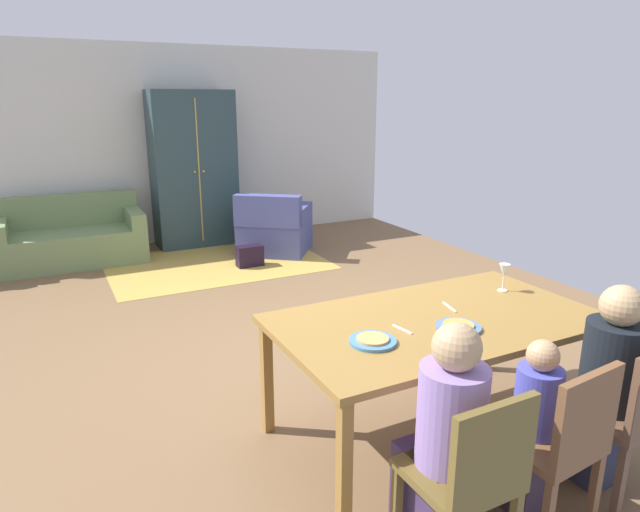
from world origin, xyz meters
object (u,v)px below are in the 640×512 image
object	(u,v)px
dining_chair_child	(560,439)
armoire	(194,169)
handbag	(250,256)
dining_table	(437,328)
dining_chair_man	(471,473)
person_child	(528,431)
person_woman	(601,391)
wine_glass	(504,272)
armchair	(274,229)
couch	(71,239)
plate_near_man	(373,341)
plate_near_child	(458,327)
person_man	(444,446)
dining_chair_woman	(632,411)

from	to	relation	value
dining_chair_child	armoire	xyz separation A→B (m)	(-0.07, 6.12, 0.56)
dining_chair_child	handbag	world-z (taller)	dining_chair_child
dining_table	dining_chair_man	size ratio (longest dim) A/B	2.18
person_child	person_woman	distance (m)	0.53
dining_table	person_woman	xyz separation A→B (m)	(0.52, -0.72, -0.18)
wine_glass	armoire	world-z (taller)	armoire
armchair	wine_glass	bearing A→B (deg)	-90.68
couch	plate_near_man	bearing A→B (deg)	-76.98
plate_near_child	person_child	size ratio (longest dim) A/B	0.27
person_man	person_woman	size ratio (longest dim) A/B	1.00
plate_near_child	person_child	distance (m)	0.64
couch	person_woman	bearing A→B (deg)	-68.73
dining_table	armoire	size ratio (longest dim) A/B	0.90
wine_glass	dining_chair_child	distance (m)	1.33
plate_near_man	dining_chair_woman	distance (m)	1.33
dining_chair_man	armoire	world-z (taller)	armoire
dining_table	person_child	bearing A→B (deg)	-90.23
plate_near_child	dining_chair_child	bearing A→B (deg)	-89.37
person_man	plate_near_child	bearing A→B (deg)	46.07
dining_table	person_woman	distance (m)	0.91
wine_glass	person_man	world-z (taller)	person_man
dining_chair_woman	armoire	world-z (taller)	armoire
person_woman	dining_chair_man	bearing A→B (deg)	-170.45
person_child	dining_table	bearing A→B (deg)	89.77
person_child	armchair	distance (m)	5.07
plate_near_man	plate_near_child	xyz separation A→B (m)	(0.52, -0.06, 0.00)
dining_table	person_man	world-z (taller)	person_man
dining_chair_man	person_woman	size ratio (longest dim) A/B	0.78
plate_near_child	armoire	world-z (taller)	armoire
armchair	dining_table	bearing A→B (deg)	-99.68
plate_near_child	dining_chair_woman	world-z (taller)	dining_chair_woman
plate_near_man	handbag	world-z (taller)	plate_near_man
dining_chair_child	person_child	xyz separation A→B (m)	(-0.01, 0.17, -0.06)
plate_near_child	wine_glass	world-z (taller)	wine_glass
plate_near_man	couch	bearing A→B (deg)	103.02
dining_table	person_child	size ratio (longest dim) A/B	2.05
plate_near_child	dining_chair_man	bearing A→B (deg)	-125.99
plate_near_child	dining_chair_man	xyz separation A→B (m)	(-0.52, -0.72, -0.28)
dining_chair_man	dining_chair_child	xyz separation A→B (m)	(0.53, 0.00, 0.00)
dining_chair_woman	person_woman	world-z (taller)	person_woman
plate_near_child	dining_chair_man	distance (m)	0.93
wine_glass	armoire	size ratio (longest dim) A/B	0.09
wine_glass	person_woman	world-z (taller)	person_woman
dining_chair_child	dining_chair_man	bearing A→B (deg)	-179.96
dining_table	plate_near_child	xyz separation A→B (m)	(0.00, -0.18, 0.07)
couch	person_child	bearing A→B (deg)	-73.44
dining_chair_child	armoire	size ratio (longest dim) A/B	0.41
plate_near_man	person_man	size ratio (longest dim) A/B	0.23
dining_chair_man	armoire	distance (m)	6.16
wine_glass	person_woman	bearing A→B (deg)	-100.19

